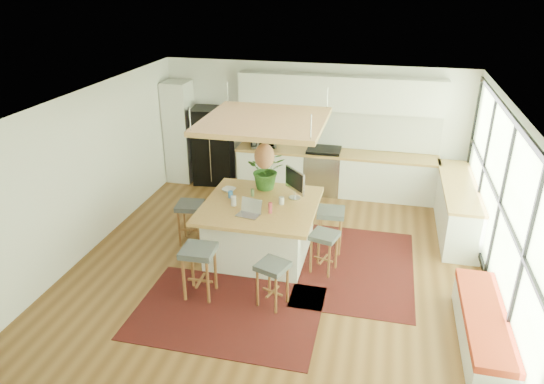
% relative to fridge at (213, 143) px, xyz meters
% --- Properties ---
extents(floor, '(7.00, 7.00, 0.00)m').
position_rel_fridge_xyz_m(floor, '(2.18, -3.20, -0.93)').
color(floor, brown).
rests_on(floor, ground).
extents(ceiling, '(7.00, 7.00, 0.00)m').
position_rel_fridge_xyz_m(ceiling, '(2.18, -3.20, 1.78)').
color(ceiling, white).
rests_on(ceiling, ground).
extents(wall_back, '(6.50, 0.00, 6.50)m').
position_rel_fridge_xyz_m(wall_back, '(2.18, 0.30, 0.42)').
color(wall_back, white).
rests_on(wall_back, ground).
extents(wall_front, '(6.50, 0.00, 6.50)m').
position_rel_fridge_xyz_m(wall_front, '(2.18, -6.70, 0.42)').
color(wall_front, white).
rests_on(wall_front, ground).
extents(wall_left, '(0.00, 7.00, 7.00)m').
position_rel_fridge_xyz_m(wall_left, '(-1.07, -3.20, 0.42)').
color(wall_left, white).
rests_on(wall_left, ground).
extents(wall_right, '(0.00, 7.00, 7.00)m').
position_rel_fridge_xyz_m(wall_right, '(5.43, -3.20, 0.42)').
color(wall_right, white).
rests_on(wall_right, ground).
extents(window_wall, '(0.10, 6.20, 2.60)m').
position_rel_fridge_xyz_m(window_wall, '(5.40, -3.20, 0.47)').
color(window_wall, black).
rests_on(window_wall, wall_right).
extents(pantry, '(0.55, 0.60, 2.25)m').
position_rel_fridge_xyz_m(pantry, '(-0.77, -0.02, 0.20)').
color(pantry, white).
rests_on(pantry, floor).
extents(back_counter_base, '(4.20, 0.60, 0.88)m').
position_rel_fridge_xyz_m(back_counter_base, '(2.73, -0.02, -0.49)').
color(back_counter_base, white).
rests_on(back_counter_base, floor).
extents(back_counter_top, '(4.24, 0.64, 0.05)m').
position_rel_fridge_xyz_m(back_counter_top, '(2.73, -0.02, -0.03)').
color(back_counter_top, '#AF7F3E').
rests_on(back_counter_top, back_counter_base).
extents(backsplash, '(4.20, 0.02, 0.80)m').
position_rel_fridge_xyz_m(backsplash, '(2.73, 0.28, 0.43)').
color(backsplash, white).
rests_on(backsplash, wall_back).
extents(upper_cabinets, '(4.20, 0.34, 0.70)m').
position_rel_fridge_xyz_m(upper_cabinets, '(2.73, 0.12, 1.22)').
color(upper_cabinets, white).
rests_on(upper_cabinets, wall_back).
extents(range, '(0.76, 0.62, 1.00)m').
position_rel_fridge_xyz_m(range, '(2.48, -0.02, -0.43)').
color(range, '#A5A5AA').
rests_on(range, floor).
extents(right_counter_base, '(0.60, 2.50, 0.88)m').
position_rel_fridge_xyz_m(right_counter_base, '(5.11, -1.20, -0.49)').
color(right_counter_base, white).
rests_on(right_counter_base, floor).
extents(right_counter_top, '(0.64, 2.54, 0.05)m').
position_rel_fridge_xyz_m(right_counter_top, '(5.11, -1.20, -0.03)').
color(right_counter_top, '#AF7F3E').
rests_on(right_counter_top, right_counter_base).
extents(window_bench, '(0.52, 2.00, 0.50)m').
position_rel_fridge_xyz_m(window_bench, '(5.13, -4.40, -0.68)').
color(window_bench, white).
rests_on(window_bench, floor).
extents(ceiling_panel, '(1.86, 1.86, 0.80)m').
position_rel_fridge_xyz_m(ceiling_panel, '(1.88, -2.80, 1.12)').
color(ceiling_panel, '#AF7F3E').
rests_on(ceiling_panel, ceiling).
extents(rug_near, '(2.60, 1.80, 0.01)m').
position_rel_fridge_xyz_m(rug_near, '(1.75, -4.51, -0.92)').
color(rug_near, black).
rests_on(rug_near, floor).
extents(rug_right, '(1.80, 2.60, 0.01)m').
position_rel_fridge_xyz_m(rug_right, '(3.45, -2.91, -0.92)').
color(rug_right, black).
rests_on(rug_right, floor).
extents(fridge, '(0.93, 0.77, 1.71)m').
position_rel_fridge_xyz_m(fridge, '(0.00, 0.00, 0.00)').
color(fridge, black).
rests_on(fridge, floor).
extents(island, '(1.85, 1.85, 0.93)m').
position_rel_fridge_xyz_m(island, '(1.81, -2.83, -0.46)').
color(island, '#AF7F3E').
rests_on(island, floor).
extents(stool_near_left, '(0.49, 0.49, 0.80)m').
position_rel_fridge_xyz_m(stool_near_left, '(1.24, -4.19, -0.57)').
color(stool_near_left, '#3F4446').
rests_on(stool_near_left, floor).
extents(stool_near_right, '(0.52, 0.52, 0.69)m').
position_rel_fridge_xyz_m(stool_near_right, '(2.33, -4.17, -0.57)').
color(stool_near_right, '#3F4446').
rests_on(stool_near_right, floor).
extents(stool_right_front, '(0.49, 0.49, 0.68)m').
position_rel_fridge_xyz_m(stool_right_front, '(2.92, -3.13, -0.57)').
color(stool_right_front, '#3F4446').
rests_on(stool_right_front, floor).
extents(stool_right_back, '(0.47, 0.47, 0.76)m').
position_rel_fridge_xyz_m(stool_right_back, '(2.94, -2.45, -0.57)').
color(stool_right_back, '#3F4446').
rests_on(stool_right_back, floor).
extents(stool_left_side, '(0.50, 0.50, 0.75)m').
position_rel_fridge_xyz_m(stool_left_side, '(0.53, -2.73, -0.57)').
color(stool_left_side, '#3F4446').
rests_on(stool_left_side, floor).
extents(laptop, '(0.41, 0.43, 0.26)m').
position_rel_fridge_xyz_m(laptop, '(1.73, -3.29, 0.12)').
color(laptop, '#A5A5AA').
rests_on(laptop, island).
extents(monitor, '(0.53, 0.55, 0.52)m').
position_rel_fridge_xyz_m(monitor, '(2.32, -2.48, 0.26)').
color(monitor, '#A5A5AA').
rests_on(monitor, island).
extents(microwave, '(0.61, 0.46, 0.37)m').
position_rel_fridge_xyz_m(microwave, '(1.15, -0.01, 0.18)').
color(microwave, '#A5A5AA').
rests_on(microwave, back_counter_top).
extents(island_plant, '(0.77, 0.83, 0.55)m').
position_rel_fridge_xyz_m(island_plant, '(1.77, -2.18, 0.28)').
color(island_plant, '#1E4C19').
rests_on(island_plant, island).
extents(island_bowl, '(0.27, 0.27, 0.06)m').
position_rel_fridge_xyz_m(island_bowl, '(1.16, -2.47, 0.03)').
color(island_bowl, beige).
rests_on(island_bowl, island).
extents(island_bottle_0, '(0.07, 0.07, 0.19)m').
position_rel_fridge_xyz_m(island_bottle_0, '(1.26, -2.73, 0.10)').
color(island_bottle_0, '#377EDC').
rests_on(island_bottle_0, island).
extents(island_bottle_1, '(0.07, 0.07, 0.19)m').
position_rel_fridge_xyz_m(island_bottle_1, '(1.41, -2.98, 0.10)').
color(island_bottle_1, silver).
rests_on(island_bottle_1, island).
extents(island_bottle_2, '(0.07, 0.07, 0.19)m').
position_rel_fridge_xyz_m(island_bottle_2, '(2.06, -3.13, 0.10)').
color(island_bottle_2, '#A93845').
rests_on(island_bottle_2, island).
extents(island_bottle_3, '(0.07, 0.07, 0.19)m').
position_rel_fridge_xyz_m(island_bottle_3, '(2.16, -2.78, 0.10)').
color(island_bottle_3, beige).
rests_on(island_bottle_3, island).
extents(island_bottle_4, '(0.07, 0.07, 0.19)m').
position_rel_fridge_xyz_m(island_bottle_4, '(1.61, -2.58, 0.10)').
color(island_bottle_4, '#577848').
rests_on(island_bottle_4, island).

